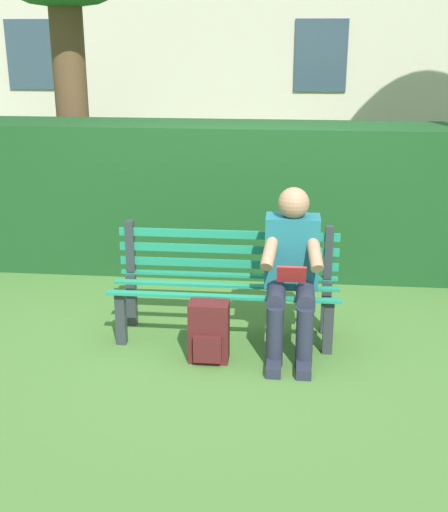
{
  "coord_description": "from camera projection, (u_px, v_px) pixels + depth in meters",
  "views": [
    {
      "loc": [
        -0.44,
        4.49,
        2.17
      ],
      "look_at": [
        0.0,
        0.1,
        0.68
      ],
      "focal_mm": 46.58,
      "sensor_mm": 36.0,
      "label": 1
    }
  ],
  "objects": [
    {
      "name": "ground",
      "position": [
        225.0,
        337.0,
        4.97
      ],
      "size": [
        60.0,
        60.0,
        0.0
      ],
      "primitive_type": "plane",
      "color": "#477533"
    },
    {
      "name": "hedge_backdrop",
      "position": [
        297.0,
        197.0,
        6.15
      ],
      "size": [
        6.18,
        0.78,
        1.5
      ],
      "color": "#19471E",
      "rests_on": "ground"
    },
    {
      "name": "park_bench",
      "position": [
        226.0,
        281.0,
        4.91
      ],
      "size": [
        1.65,
        0.5,
        0.83
      ],
      "color": "#2D3338",
      "rests_on": "ground"
    },
    {
      "name": "person_seated",
      "position": [
        292.0,
        268.0,
        4.63
      ],
      "size": [
        0.44,
        0.73,
        1.16
      ],
      "color": "#1E6672",
      "rests_on": "ground"
    },
    {
      "name": "backpack",
      "position": [
        209.0,
        332.0,
        4.56
      ],
      "size": [
        0.27,
        0.24,
        0.43
      ],
      "color": "#4C1919",
      "rests_on": "ground"
    }
  ]
}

